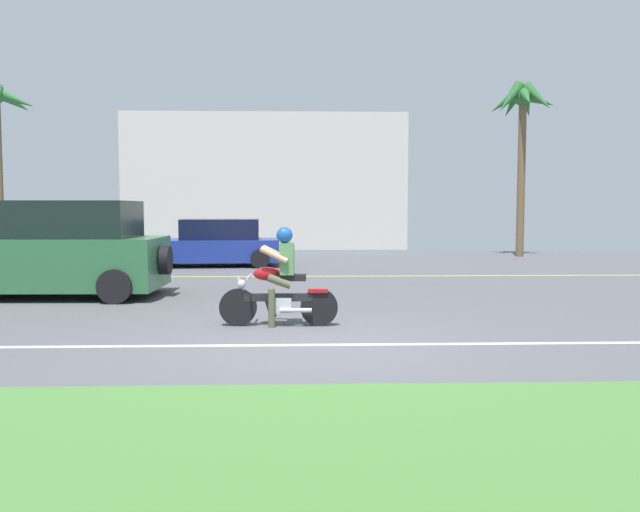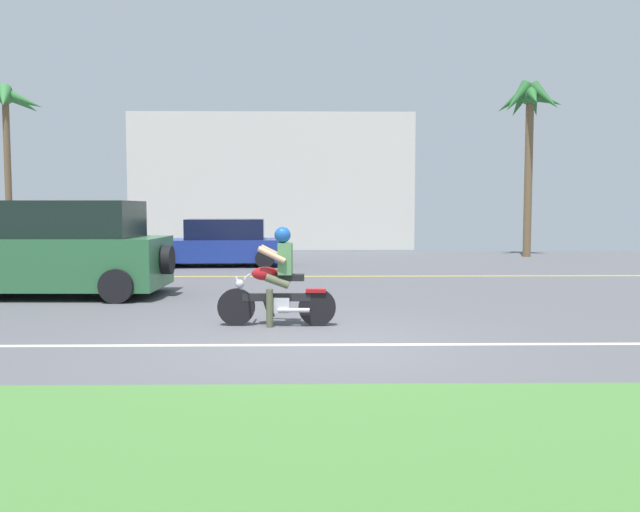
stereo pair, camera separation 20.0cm
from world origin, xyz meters
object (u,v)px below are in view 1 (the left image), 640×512
at_px(suv_nearby, 52,250).
at_px(parked_car_1, 215,244).
at_px(motorcyclist, 280,284).
at_px(palm_tree_1, 522,112).
at_px(parked_car_0, 25,243).

xyz_separation_m(suv_nearby, parked_car_1, (2.37, 6.86, -0.25)).
height_order(motorcyclist, palm_tree_1, palm_tree_1).
relative_size(parked_car_0, palm_tree_1, 0.59).
bearing_deg(motorcyclist, palm_tree_1, 58.96).
height_order(parked_car_1, palm_tree_1, palm_tree_1).
xyz_separation_m(parked_car_0, palm_tree_1, (16.34, 3.37, 4.50)).
bearing_deg(palm_tree_1, motorcyclist, -121.04).
xyz_separation_m(motorcyclist, palm_tree_1, (8.34, 13.86, 4.58)).
bearing_deg(parked_car_0, motorcyclist, -52.67).
bearing_deg(motorcyclist, parked_car_0, 127.33).
relative_size(suv_nearby, palm_tree_1, 0.73).
relative_size(suv_nearby, parked_car_1, 1.12).
relative_size(suv_nearby, parked_car_0, 1.24).
bearing_deg(suv_nearby, palm_tree_1, 38.91).
distance_m(motorcyclist, suv_nearby, 5.74).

